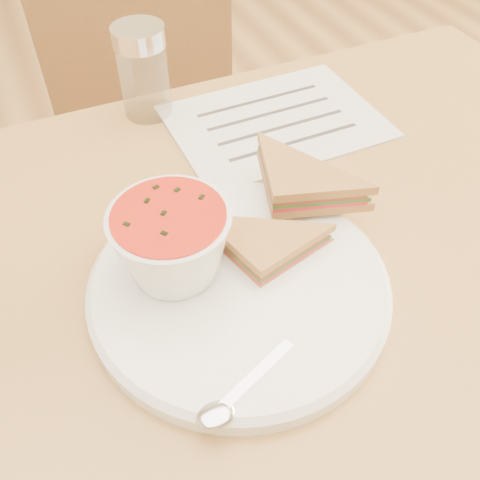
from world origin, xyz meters
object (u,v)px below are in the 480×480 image
soup_bowl (172,246)px  dining_table (269,414)px  chair_far (178,172)px  condiment_shaker (144,72)px  plate (239,287)px

soup_bowl → dining_table: bearing=-4.3°
chair_far → condiment_shaker: 0.43m
chair_far → soup_bowl: chair_far is taller
plate → condiment_shaker: 0.34m
soup_bowl → condiment_shaker: size_ratio=0.92×
dining_table → soup_bowl: bearing=175.7°
plate → soup_bowl: (-0.05, 0.03, 0.05)m
dining_table → condiment_shaker: bearing=99.1°
dining_table → condiment_shaker: condiment_shaker is taller
plate → dining_table: bearing=22.9°
chair_far → plate: size_ratio=3.10×
chair_far → soup_bowl: size_ratio=8.05×
dining_table → condiment_shaker: 0.53m
chair_far → condiment_shaker: size_ratio=7.43×
chair_far → condiment_shaker: (-0.09, -0.22, 0.36)m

